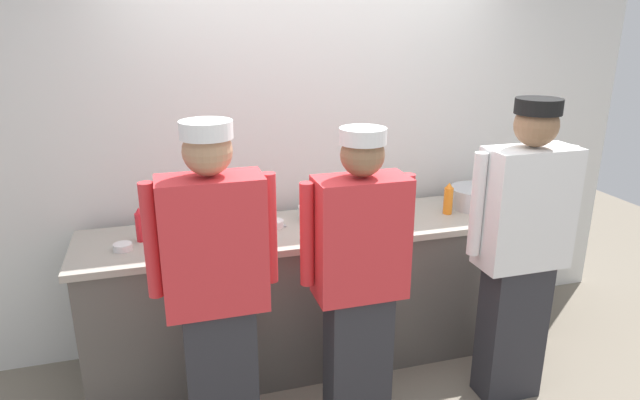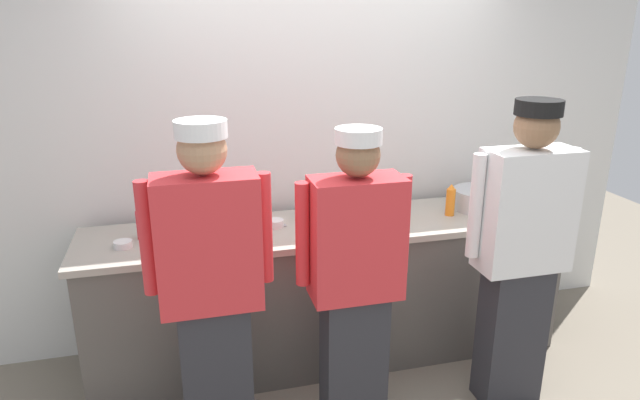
% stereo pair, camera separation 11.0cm
% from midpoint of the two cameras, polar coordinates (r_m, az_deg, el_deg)
% --- Properties ---
extents(ground_plane, '(9.00, 9.00, 0.00)m').
position_cam_midpoint_polar(ground_plane, '(3.63, 1.84, -18.32)').
color(ground_plane, slate).
extents(wall_back, '(4.79, 0.10, 2.87)m').
position_cam_midpoint_polar(wall_back, '(3.76, -1.79, 7.07)').
color(wall_back, silver).
rests_on(wall_back, ground).
extents(prep_counter, '(3.05, 0.65, 0.93)m').
position_cam_midpoint_polar(prep_counter, '(3.66, 0.20, -9.30)').
color(prep_counter, '#56514C').
rests_on(prep_counter, ground).
extents(chef_near_left, '(0.62, 0.24, 1.74)m').
position_cam_midpoint_polar(chef_near_left, '(2.75, -11.74, -8.80)').
color(chef_near_left, '#2D2D33').
rests_on(chef_near_left, ground).
extents(chef_center, '(0.60, 0.24, 1.67)m').
position_cam_midpoint_polar(chef_center, '(2.88, 2.96, -7.94)').
color(chef_center, '#2D2D33').
rests_on(chef_center, ground).
extents(chef_far_right, '(0.63, 0.24, 1.77)m').
position_cam_midpoint_polar(chef_far_right, '(3.27, 19.04, -4.58)').
color(chef_far_right, '#2D2D33').
rests_on(chef_far_right, ground).
extents(plate_stack_front, '(0.23, 0.23, 0.05)m').
position_cam_midpoint_polar(plate_stack_front, '(3.45, 4.30, -2.22)').
color(plate_stack_front, white).
rests_on(plate_stack_front, prep_counter).
extents(plate_stack_rear, '(0.20, 0.20, 0.08)m').
position_cam_midpoint_polar(plate_stack_rear, '(3.55, -1.53, -1.28)').
color(plate_stack_rear, white).
rests_on(plate_stack_rear, prep_counter).
extents(mixing_bowl_steel, '(0.37, 0.37, 0.13)m').
position_cam_midpoint_polar(mixing_bowl_steel, '(3.90, 15.04, 0.26)').
color(mixing_bowl_steel, '#B7BABF').
rests_on(mixing_bowl_steel, prep_counter).
extents(sheet_tray, '(0.49, 0.35, 0.02)m').
position_cam_midpoint_polar(sheet_tray, '(3.36, -11.87, -3.40)').
color(sheet_tray, '#B7BABF').
rests_on(sheet_tray, prep_counter).
extents(squeeze_bottle_primary, '(0.05, 0.05, 0.20)m').
position_cam_midpoint_polar(squeeze_bottle_primary, '(3.36, -18.86, -2.45)').
color(squeeze_bottle_primary, red).
rests_on(squeeze_bottle_primary, prep_counter).
extents(squeeze_bottle_secondary, '(0.06, 0.06, 0.21)m').
position_cam_midpoint_polar(squeeze_bottle_secondary, '(3.71, 12.20, 0.11)').
color(squeeze_bottle_secondary, orange).
rests_on(squeeze_bottle_secondary, prep_counter).
extents(squeeze_bottle_spare, '(0.06, 0.06, 0.20)m').
position_cam_midpoint_polar(squeeze_bottle_spare, '(3.58, 7.07, -0.36)').
color(squeeze_bottle_spare, orange).
rests_on(squeeze_bottle_spare, prep_counter).
extents(ramekin_yellow_sauce, '(0.10, 0.10, 0.05)m').
position_cam_midpoint_polar(ramekin_yellow_sauce, '(3.37, -1.55, -2.64)').
color(ramekin_yellow_sauce, white).
rests_on(ramekin_yellow_sauce, prep_counter).
extents(ramekin_orange_sauce, '(0.10, 0.10, 0.04)m').
position_cam_midpoint_polar(ramekin_orange_sauce, '(3.29, -20.49, -4.51)').
color(ramekin_orange_sauce, white).
rests_on(ramekin_orange_sauce, prep_counter).
extents(ramekin_red_sauce, '(0.10, 0.10, 0.05)m').
position_cam_midpoint_polar(ramekin_red_sauce, '(3.42, -5.50, -2.43)').
color(ramekin_red_sauce, white).
rests_on(ramekin_red_sauce, prep_counter).
extents(ramekin_green_sauce, '(0.10, 0.10, 0.05)m').
position_cam_midpoint_polar(ramekin_green_sauce, '(3.74, 7.08, -0.68)').
color(ramekin_green_sauce, white).
rests_on(ramekin_green_sauce, prep_counter).
extents(deli_cup, '(0.09, 0.09, 0.10)m').
position_cam_midpoint_polar(deli_cup, '(3.66, 4.39, -0.59)').
color(deli_cup, white).
rests_on(deli_cup, prep_counter).
extents(chefs_knife, '(0.28, 0.03, 0.02)m').
position_cam_midpoint_polar(chefs_knife, '(3.42, -7.06, -2.87)').
color(chefs_knife, '#B7BABF').
rests_on(chefs_knife, prep_counter).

